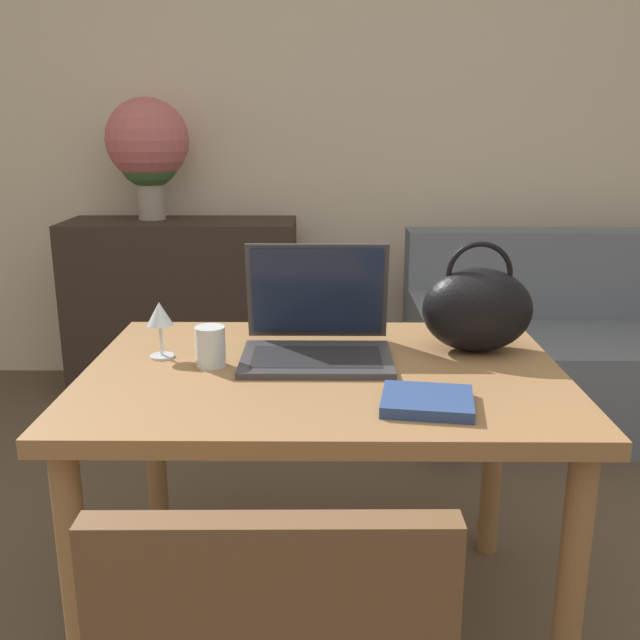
{
  "coord_description": "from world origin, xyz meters",
  "views": [
    {
      "loc": [
        -0.12,
        -0.95,
        1.29
      ],
      "look_at": [
        -0.14,
        0.67,
        0.84
      ],
      "focal_mm": 40.0,
      "sensor_mm": 36.0,
      "label": 1
    }
  ],
  "objects_px": {
    "laptop": "(317,326)",
    "drinking_glass": "(210,346)",
    "wine_glass": "(160,317)",
    "handbag": "(477,309)",
    "flower_vase": "(148,147)",
    "couch": "(608,357)"
  },
  "relations": [
    {
      "from": "handbag",
      "to": "laptop",
      "type": "bearing_deg",
      "value": -176.64
    },
    {
      "from": "laptop",
      "to": "drinking_glass",
      "type": "bearing_deg",
      "value": -158.15
    },
    {
      "from": "wine_glass",
      "to": "handbag",
      "type": "height_order",
      "value": "handbag"
    },
    {
      "from": "laptop",
      "to": "handbag",
      "type": "bearing_deg",
      "value": 3.36
    },
    {
      "from": "wine_glass",
      "to": "flower_vase",
      "type": "height_order",
      "value": "flower_vase"
    },
    {
      "from": "laptop",
      "to": "handbag",
      "type": "height_order",
      "value": "handbag"
    },
    {
      "from": "laptop",
      "to": "flower_vase",
      "type": "distance_m",
      "value": 1.88
    },
    {
      "from": "laptop",
      "to": "flower_vase",
      "type": "bearing_deg",
      "value": 115.91
    },
    {
      "from": "handbag",
      "to": "flower_vase",
      "type": "relative_size",
      "value": 0.51
    },
    {
      "from": "couch",
      "to": "wine_glass",
      "type": "xyz_separation_m",
      "value": [
        -1.66,
        -1.31,
        0.54
      ]
    },
    {
      "from": "laptop",
      "to": "flower_vase",
      "type": "relative_size",
      "value": 0.66
    },
    {
      "from": "laptop",
      "to": "handbag",
      "type": "distance_m",
      "value": 0.41
    },
    {
      "from": "drinking_glass",
      "to": "handbag",
      "type": "distance_m",
      "value": 0.68
    },
    {
      "from": "couch",
      "to": "drinking_glass",
      "type": "distance_m",
      "value": 2.12
    },
    {
      "from": "couch",
      "to": "laptop",
      "type": "distance_m",
      "value": 1.87
    },
    {
      "from": "drinking_glass",
      "to": "handbag",
      "type": "bearing_deg",
      "value": 10.77
    },
    {
      "from": "drinking_glass",
      "to": "wine_glass",
      "type": "relative_size",
      "value": 0.69
    },
    {
      "from": "handbag",
      "to": "drinking_glass",
      "type": "bearing_deg",
      "value": -169.23
    },
    {
      "from": "couch",
      "to": "handbag",
      "type": "distance_m",
      "value": 1.62
    },
    {
      "from": "laptop",
      "to": "drinking_glass",
      "type": "xyz_separation_m",
      "value": [
        -0.26,
        -0.1,
        -0.02
      ]
    },
    {
      "from": "wine_glass",
      "to": "handbag",
      "type": "xyz_separation_m",
      "value": [
        0.8,
        0.06,
        0.01
      ]
    },
    {
      "from": "couch",
      "to": "drinking_glass",
      "type": "bearing_deg",
      "value": -138.03
    }
  ]
}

